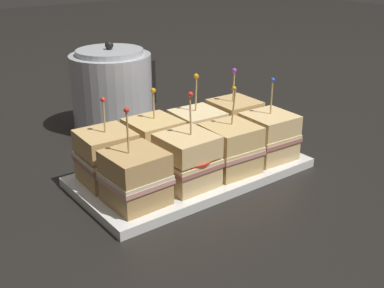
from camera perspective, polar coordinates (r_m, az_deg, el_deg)
ground_plane at (r=0.96m, az=-0.00°, el=-3.81°), size 6.00×6.00×0.00m
serving_platter at (r=0.96m, az=-0.00°, el=-3.32°), size 0.46×0.23×0.02m
sandwich_front_far_left at (r=0.82m, az=-6.73°, el=-3.97°), size 0.10×0.10×0.17m
sandwich_front_center_left at (r=0.87m, az=-0.57°, el=-1.95°), size 0.10×0.10×0.18m
sandwich_front_center_right at (r=0.93m, az=4.58°, el=-0.51°), size 0.10×0.10×0.17m
sandwich_front_far_right at (r=1.00m, az=9.08°, el=0.94°), size 0.10×0.10×0.17m
sandwich_back_far_left at (r=0.90m, az=-10.09°, el=-1.51°), size 0.10×0.10×0.16m
sandwich_back_center_left at (r=0.95m, az=-4.58°, el=0.07°), size 0.10×0.10×0.16m
sandwich_back_center_right at (r=1.00m, az=0.63°, el=1.36°), size 0.10×0.10×0.17m
sandwich_back_far_right at (r=1.06m, az=5.01°, el=2.60°), size 0.10×0.10×0.17m
kettle_steel at (r=1.20m, az=-9.41°, el=6.26°), size 0.22×0.20×0.22m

